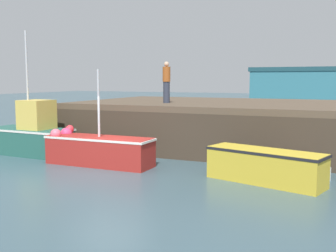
% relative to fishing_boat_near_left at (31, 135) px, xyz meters
% --- Properties ---
extents(ground, '(120.00, 160.00, 0.10)m').
position_rel_fishing_boat_near_left_xyz_m(ground, '(4.66, -1.47, -0.85)').
color(ground, '#38515B').
extents(pier, '(14.66, 8.01, 2.07)m').
position_rel_fishing_boat_near_left_xyz_m(pier, '(7.61, 4.60, 0.93)').
color(pier, brown).
rests_on(pier, ground).
extents(fishing_boat_near_left, '(3.74, 1.74, 5.08)m').
position_rel_fishing_boat_near_left_xyz_m(fishing_boat_near_left, '(0.00, 0.00, 0.00)').
color(fishing_boat_near_left, '#23564C').
rests_on(fishing_boat_near_left, ground).
extents(fishing_boat_near_right, '(4.07, 1.25, 3.47)m').
position_rel_fishing_boat_near_left_xyz_m(fishing_boat_near_right, '(3.77, -0.72, -0.21)').
color(fishing_boat_near_right, maroon).
rests_on(fishing_boat_near_right, ground).
extents(fishing_boat_mid, '(3.73, 2.01, 1.00)m').
position_rel_fishing_boat_near_left_xyz_m(fishing_boat_mid, '(9.82, -0.89, -0.26)').
color(fishing_boat_mid, gold).
rests_on(fishing_boat_mid, ground).
extents(rowboat, '(1.59, 1.28, 0.45)m').
position_rel_fishing_boat_near_left_xyz_m(rowboat, '(10.85, 0.24, -0.59)').
color(rowboat, silver).
rests_on(rowboat, ground).
extents(dockworker, '(0.34, 0.34, 1.81)m').
position_rel_fishing_boat_near_left_xyz_m(dockworker, '(4.67, 3.38, 2.19)').
color(dockworker, '#2D3342').
rests_on(dockworker, pier).
extents(warehouse, '(10.10, 4.81, 4.54)m').
position_rel_fishing_boat_near_left_xyz_m(warehouse, '(5.88, 38.46, 1.49)').
color(warehouse, '#2D6B7A').
rests_on(warehouse, ground).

